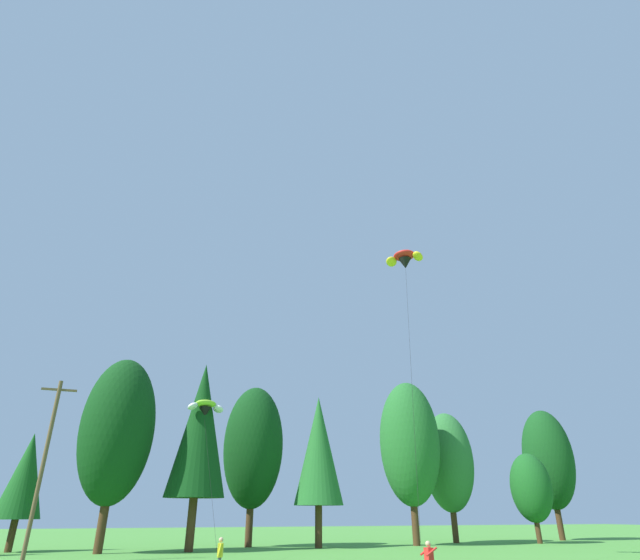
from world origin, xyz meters
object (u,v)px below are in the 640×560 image
parafoil_kite_mid_red_yellow (405,259)px  kite_flyer_near (220,554)px  parafoil_kite_high_lime_white (205,408)px  kite_flyer_mid (429,560)px  utility_pole (44,462)px

parafoil_kite_mid_red_yellow → kite_flyer_near: bearing=-166.7°
parafoil_kite_high_lime_white → parafoil_kite_mid_red_yellow: (12.34, -13.88, 9.62)m
kite_flyer_near → kite_flyer_mid: size_ratio=1.00×
parafoil_kite_high_lime_white → kite_flyer_mid: bearing=-73.5°
parafoil_kite_mid_red_yellow → parafoil_kite_high_lime_white: bearing=131.7°
utility_pole → kite_flyer_near: size_ratio=6.48×
kite_flyer_near → parafoil_kite_high_lime_white: parafoil_kite_high_lime_white is taller
kite_flyer_mid → parafoil_kite_high_lime_white: 26.26m
parafoil_kite_high_lime_white → parafoil_kite_mid_red_yellow: size_ratio=0.91×
parafoil_kite_high_lime_white → parafoil_kite_mid_red_yellow: 20.91m
utility_pole → parafoil_kite_high_lime_white: parafoil_kite_high_lime_white is taller
kite_flyer_near → parafoil_kite_high_lime_white: 19.65m
kite_flyer_near → parafoil_kite_mid_red_yellow: (13.05, 3.09, 19.51)m
kite_flyer_mid → parafoil_kite_mid_red_yellow: size_ratio=0.09×
utility_pole → kite_flyer_mid: bearing=-44.5°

